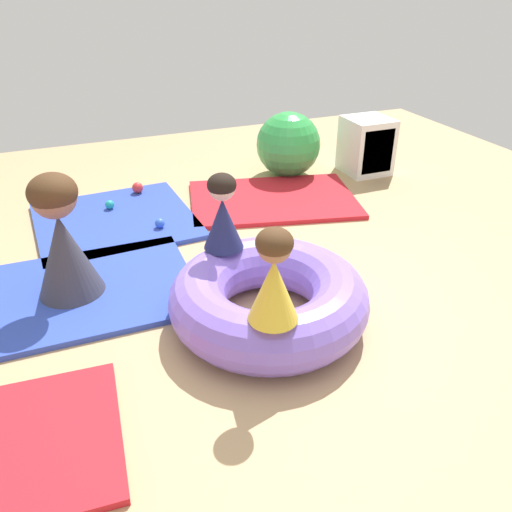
# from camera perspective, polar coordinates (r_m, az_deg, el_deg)

# --- Properties ---
(ground_plane) EXTENTS (8.00, 8.00, 0.00)m
(ground_plane) POSITION_cam_1_polar(r_m,az_deg,el_deg) (3.24, -0.39, -6.43)
(ground_plane) COLOR tan
(gym_mat_near_left) EXTENTS (1.32, 1.30, 0.04)m
(gym_mat_near_left) POSITION_cam_1_polar(r_m,az_deg,el_deg) (4.51, -15.33, 3.81)
(gym_mat_near_left) COLOR #2D47B7
(gym_mat_near_left) RESTS_ON ground
(gym_mat_far_left) EXTENTS (1.68, 1.34, 0.04)m
(gym_mat_far_left) POSITION_cam_1_polar(r_m,az_deg,el_deg) (4.76, 1.87, 6.29)
(gym_mat_far_left) COLOR red
(gym_mat_far_left) RESTS_ON ground
(gym_mat_near_right) EXTENTS (1.58, 1.09, 0.04)m
(gym_mat_near_right) POSITION_cam_1_polar(r_m,az_deg,el_deg) (3.60, -19.53, -3.92)
(gym_mat_near_right) COLOR #2D47B7
(gym_mat_near_right) RESTS_ON ground
(inflatable_cushion) EXTENTS (1.19, 1.19, 0.34)m
(inflatable_cushion) POSITION_cam_1_polar(r_m,az_deg,el_deg) (3.07, 1.41, -4.70)
(inflatable_cushion) COLOR #8466E0
(inflatable_cushion) RESTS_ON ground
(child_in_navy) EXTENTS (0.34, 0.34, 0.49)m
(child_in_navy) POSITION_cam_1_polar(r_m,az_deg,el_deg) (3.16, -3.71, 4.81)
(child_in_navy) COLOR navy
(child_in_navy) RESTS_ON inflatable_cushion
(child_in_yellow) EXTENTS (0.35, 0.35, 0.51)m
(child_in_yellow) POSITION_cam_1_polar(r_m,az_deg,el_deg) (2.49, 1.99, -2.33)
(child_in_yellow) COLOR yellow
(child_in_yellow) RESTS_ON inflatable_cushion
(adult_seated) EXTENTS (0.58, 0.58, 0.81)m
(adult_seated) POSITION_cam_1_polar(r_m,az_deg,el_deg) (3.40, -20.69, 1.92)
(adult_seated) COLOR #383842
(adult_seated) RESTS_ON gym_mat_near_right
(play_ball_red) EXTENTS (0.10, 0.10, 0.10)m
(play_ball_red) POSITION_cam_1_polar(r_m,az_deg,el_deg) (4.95, -12.97, 7.38)
(play_ball_red) COLOR red
(play_ball_red) RESTS_ON gym_mat_near_left
(play_ball_teal) EXTENTS (0.08, 0.08, 0.08)m
(play_ball_teal) POSITION_cam_1_polar(r_m,az_deg,el_deg) (4.68, -15.89, 5.48)
(play_ball_teal) COLOR teal
(play_ball_teal) RESTS_ON gym_mat_near_left
(play_ball_blue) EXTENTS (0.08, 0.08, 0.08)m
(play_ball_blue) POSITION_cam_1_polar(r_m,az_deg,el_deg) (4.24, -10.61, 3.59)
(play_ball_blue) COLOR blue
(play_ball_blue) RESTS_ON gym_mat_near_left
(exercise_ball_large) EXTENTS (0.64, 0.64, 0.64)m
(exercise_ball_large) POSITION_cam_1_polar(r_m,az_deg,el_deg) (5.29, 3.59, 12.20)
(exercise_ball_large) COLOR green
(exercise_ball_large) RESTS_ON ground
(storage_cube) EXTENTS (0.44, 0.44, 0.56)m
(storage_cube) POSITION_cam_1_polar(r_m,az_deg,el_deg) (5.49, 12.24, 11.78)
(storage_cube) COLOR white
(storage_cube) RESTS_ON ground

